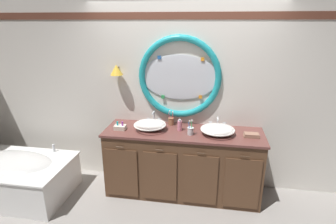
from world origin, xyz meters
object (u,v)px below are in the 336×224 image
at_px(folded_hand_towel, 251,135).
at_px(sink_basin_left, 150,125).
at_px(toothbrush_holder_left, 171,121).
at_px(soap_dispenser, 180,125).
at_px(bathtub, 11,174).
at_px(toothbrush_holder_right, 191,131).
at_px(toiletry_basket, 120,127).
at_px(sink_basin_right, 218,130).

bearing_deg(folded_hand_towel, sink_basin_left, 179.42).
distance_m(sink_basin_left, folded_hand_towel, 1.28).
height_order(toothbrush_holder_left, soap_dispenser, toothbrush_holder_left).
distance_m(bathtub, soap_dispenser, 2.37).
bearing_deg(toothbrush_holder_left, toothbrush_holder_right, -45.24).
bearing_deg(folded_hand_towel, toothbrush_holder_left, 167.02).
bearing_deg(bathtub, toiletry_basket, 13.76).
distance_m(bathtub, toothbrush_holder_left, 2.27).
xyz_separation_m(bathtub, toothbrush_holder_right, (2.37, 0.33, 0.66)).
relative_size(sink_basin_right, toothbrush_holder_left, 2.08).
height_order(toothbrush_holder_right, soap_dispenser, toothbrush_holder_right).
bearing_deg(sink_basin_left, bathtub, -167.64).
bearing_deg(bathtub, sink_basin_right, 8.46).
bearing_deg(folded_hand_towel, soap_dispenser, 176.16).
height_order(soap_dispenser, toiletry_basket, soap_dispenser).
height_order(toothbrush_holder_left, toiletry_basket, toothbrush_holder_left).
bearing_deg(toothbrush_holder_right, toothbrush_holder_left, 134.76).
bearing_deg(sink_basin_right, toothbrush_holder_left, 160.09).
bearing_deg(bathtub, toothbrush_holder_left, 16.80).
height_order(sink_basin_right, folded_hand_towel, sink_basin_right).
distance_m(toothbrush_holder_left, folded_hand_towel, 1.06).
bearing_deg(folded_hand_towel, toothbrush_holder_right, -175.79).
bearing_deg(toiletry_basket, sink_basin_left, 7.02).
xyz_separation_m(sink_basin_left, toiletry_basket, (-0.39, -0.05, -0.04)).
xyz_separation_m(bathtub, sink_basin_left, (1.84, 0.40, 0.68)).
bearing_deg(sink_basin_right, bathtub, -171.54).
xyz_separation_m(sink_basin_right, folded_hand_towel, (0.41, -0.01, -0.04)).
bearing_deg(bathtub, folded_hand_towel, 7.12).
height_order(toothbrush_holder_left, folded_hand_towel, toothbrush_holder_left).
xyz_separation_m(sink_basin_right, toothbrush_holder_left, (-0.62, 0.23, -0.00)).
bearing_deg(sink_basin_right, soap_dispenser, 174.42).
distance_m(toothbrush_holder_left, toothbrush_holder_right, 0.41).
bearing_deg(sink_basin_left, folded_hand_towel, -0.58).
bearing_deg(sink_basin_left, toiletry_basket, -172.98).
bearing_deg(toothbrush_holder_left, sink_basin_right, -19.91).
relative_size(sink_basin_right, toiletry_basket, 2.93).
distance_m(sink_basin_left, toiletry_basket, 0.39).
height_order(folded_hand_towel, toiletry_basket, toiletry_basket).
height_order(bathtub, toiletry_basket, toiletry_basket).
relative_size(toothbrush_holder_left, toiletry_basket, 1.40).
xyz_separation_m(toothbrush_holder_right, toiletry_basket, (-0.93, 0.02, -0.02)).
height_order(bathtub, toothbrush_holder_left, toothbrush_holder_left).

